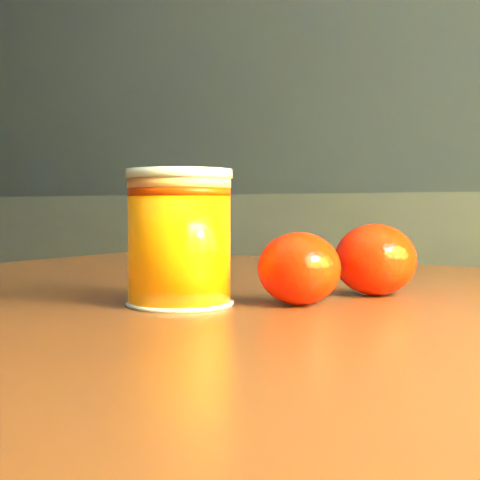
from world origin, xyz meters
The scene contains 5 objects.
kitchen_counter centered at (0.00, 1.45, 0.45)m, with size 3.15×0.60×0.90m, color #515156.
table centered at (0.78, 0.16, 0.69)m, with size 1.07×0.76×0.80m.
juice_glass centered at (0.68, 0.09, 0.85)m, with size 0.08×0.08×0.10m.
orange_front centered at (0.76, 0.13, 0.82)m, with size 0.06×0.06×0.06m, color #FF2005.
orange_back centered at (0.79, 0.22, 0.83)m, with size 0.07×0.07×0.06m, color #FF2005.
Camera 1 is at (1.00, -0.31, 0.87)m, focal length 50.00 mm.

